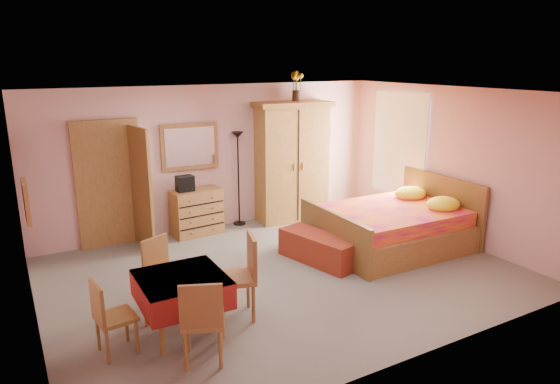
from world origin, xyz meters
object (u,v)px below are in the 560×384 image
floor_lamp (239,179)px  bed (391,216)px  stereo (185,184)px  bench (319,248)px  wall_mirror (190,147)px  chair_east (235,277)px  dining_table (183,304)px  chair_north (166,274)px  chair_west (116,316)px  chest_of_drawers (197,212)px  chair_south (203,319)px  sunflower_vase (296,86)px  wardrobe (291,162)px

floor_lamp → bed: 2.86m
stereo → bench: size_ratio=0.22×
wall_mirror → chair_east: (-0.64, -3.24, -1.03)m
dining_table → wall_mirror: bearing=68.2°
floor_lamp → bench: 2.36m
stereo → bed: size_ratio=0.12×
bed → chair_north: bed is taller
wall_mirror → floor_lamp: 1.11m
dining_table → chair_north: (0.02, 0.69, 0.10)m
bed → chair_west: bearing=-167.3°
chair_east → bed: bearing=-58.4°
chest_of_drawers → wall_mirror: wall_mirror is taller
bench → chair_south: size_ratio=1.38×
stereo → sunflower_vase: 2.75m
stereo → chair_west: 3.67m
chest_of_drawers → chair_east: 3.10m
floor_lamp → bed: (1.66, -2.31, -0.33)m
bed → dining_table: bed is taller
floor_lamp → sunflower_vase: bearing=-6.0°
chair_south → chair_west: 0.95m
wardrobe → chair_east: bearing=-125.7°
chest_of_drawers → dining_table: bearing=-118.0°
bed → bench: 1.41m
wall_mirror → chair_east: bearing=-98.8°
chair_east → chair_south: bearing=151.8°
stereo → sunflower_vase: (2.24, 0.01, 1.59)m
chest_of_drawers → chair_west: chair_west is taller
sunflower_vase → dining_table: sunflower_vase is taller
dining_table → chair_east: size_ratio=0.91×
chest_of_drawers → bed: (2.55, -2.17, 0.14)m
wall_mirror → chair_north: (-1.28, -2.58, -1.11)m
wardrobe → chair_south: size_ratio=2.41×
floor_lamp → chair_north: size_ratio=1.99×
chest_of_drawers → bench: bearing=-65.7°
sunflower_vase → stereo: bearing=-179.7°
chest_of_drawers → bed: 3.35m
bed → chair_east: bearing=-163.8°
sunflower_vase → chair_north: size_ratio=0.62×
stereo → bed: bed is taller
floor_lamp → chair_north: bearing=-130.9°
bed → chair_north: size_ratio=2.67×
chair_south → chair_east: (0.66, 0.67, 0.05)m
bed → dining_table: bearing=-165.9°
chest_of_drawers → chair_north: size_ratio=0.98×
bed → bench: (-1.37, 0.06, -0.33)m
chair_south → wardrobe: bearing=71.6°
bench → chair_north: (-2.46, -0.26, 0.23)m
chest_of_drawers → chair_south: chair_south is taller
chair_west → wall_mirror: bearing=141.4°
stereo → bench: bearing=-57.0°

